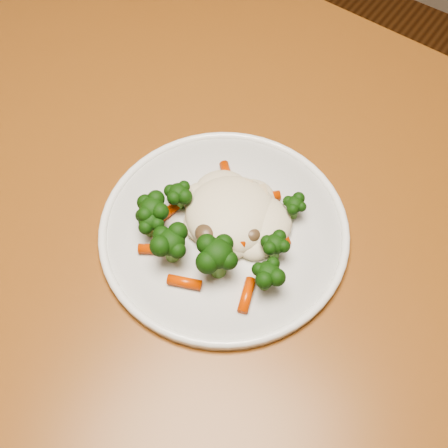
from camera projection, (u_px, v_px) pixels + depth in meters
The scene contains 3 objects.
dining_table at pixel (198, 218), 0.81m from camera, with size 1.25×0.85×0.75m.
plate at pixel (224, 230), 0.68m from camera, with size 0.30×0.30×0.01m, color white.
meal at pixel (218, 224), 0.65m from camera, with size 0.20×0.18×0.05m.
Camera 1 is at (0.10, -0.40, 1.33)m, focal length 45.00 mm.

